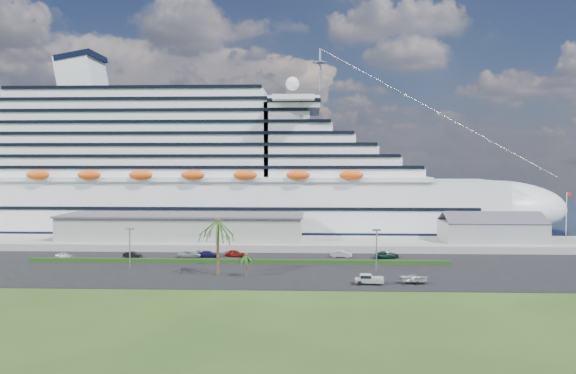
{
  "coord_description": "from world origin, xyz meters",
  "views": [
    {
      "loc": [
        7.34,
        -99.55,
        21.2
      ],
      "look_at": [
        2.09,
        30.0,
        15.48
      ],
      "focal_mm": 35.0,
      "sensor_mm": 36.0,
      "label": 1
    }
  ],
  "objects_px": {
    "cruise_ship": "(212,178)",
    "pickup_truck": "(369,279)",
    "parked_car_3": "(209,254)",
    "boat_trailer": "(414,278)"
  },
  "relations": [
    {
      "from": "cruise_ship",
      "to": "parked_car_3",
      "type": "relative_size",
      "value": 38.66
    },
    {
      "from": "parked_car_3",
      "to": "boat_trailer",
      "type": "distance_m",
      "value": 48.01
    },
    {
      "from": "cruise_ship",
      "to": "pickup_truck",
      "type": "height_order",
      "value": "cruise_ship"
    },
    {
      "from": "cruise_ship",
      "to": "parked_car_3",
      "type": "distance_m",
      "value": 44.19
    },
    {
      "from": "parked_car_3",
      "to": "pickup_truck",
      "type": "height_order",
      "value": "pickup_truck"
    },
    {
      "from": "boat_trailer",
      "to": "pickup_truck",
      "type": "bearing_deg",
      "value": -174.07
    },
    {
      "from": "pickup_truck",
      "to": "boat_trailer",
      "type": "distance_m",
      "value": 7.98
    },
    {
      "from": "cruise_ship",
      "to": "pickup_truck",
      "type": "relative_size",
      "value": 37.87
    },
    {
      "from": "parked_car_3",
      "to": "pickup_truck",
      "type": "xyz_separation_m",
      "value": [
        32.69,
        -26.39,
        0.24
      ]
    },
    {
      "from": "cruise_ship",
      "to": "pickup_truck",
      "type": "distance_m",
      "value": 79.18
    }
  ]
}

